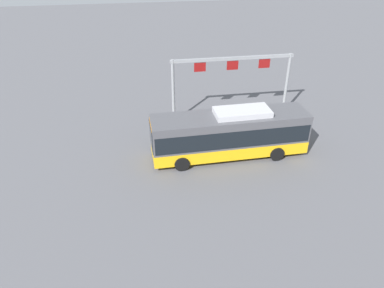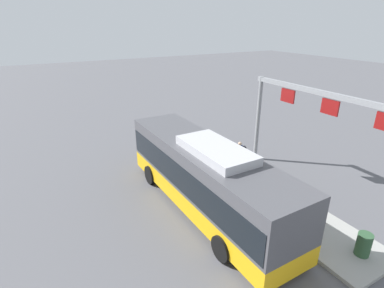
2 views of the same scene
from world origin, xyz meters
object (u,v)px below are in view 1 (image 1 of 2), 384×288
(person_boarding, at_px, (164,128))
(person_waiting_mid, at_px, (200,124))
(person_waiting_near, at_px, (188,120))
(trash_bin, at_px, (286,119))
(bus_main, at_px, (230,133))

(person_boarding, distance_m, person_waiting_mid, 2.72)
(person_waiting_near, relative_size, trash_bin, 1.86)
(bus_main, xyz_separation_m, person_waiting_mid, (1.50, -2.98, -0.76))
(bus_main, height_order, person_waiting_near, bus_main)
(person_boarding, distance_m, trash_bin, 9.78)
(bus_main, bearing_deg, trash_bin, -149.72)
(person_waiting_near, distance_m, trash_bin, 7.82)
(person_waiting_near, bearing_deg, person_waiting_mid, 67.04)
(person_waiting_mid, bearing_deg, person_waiting_near, -148.41)
(bus_main, xyz_separation_m, person_boarding, (4.21, -3.00, -0.92))
(person_waiting_near, bearing_deg, bus_main, 53.67)
(bus_main, relative_size, person_waiting_near, 6.36)
(person_boarding, relative_size, trash_bin, 1.86)
(person_waiting_near, height_order, trash_bin, person_waiting_near)
(bus_main, distance_m, person_waiting_mid, 3.42)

